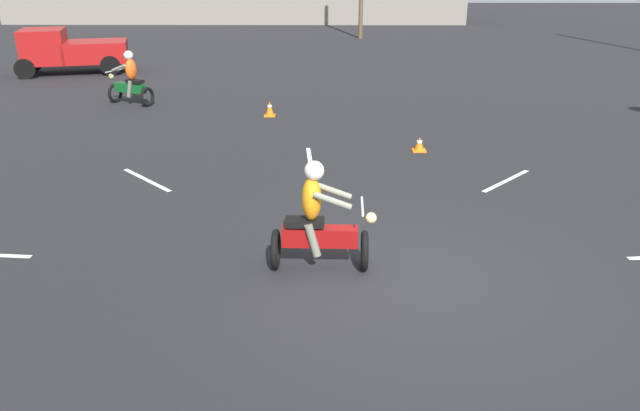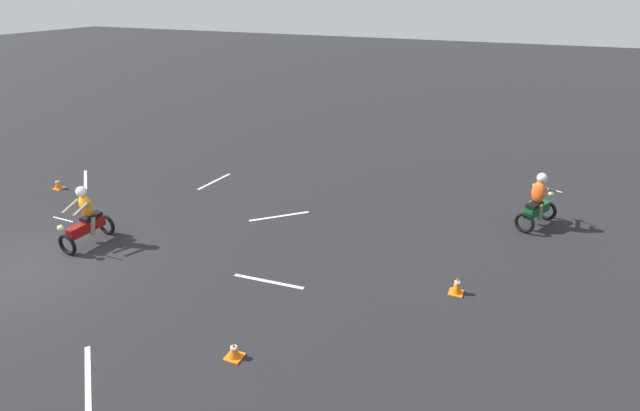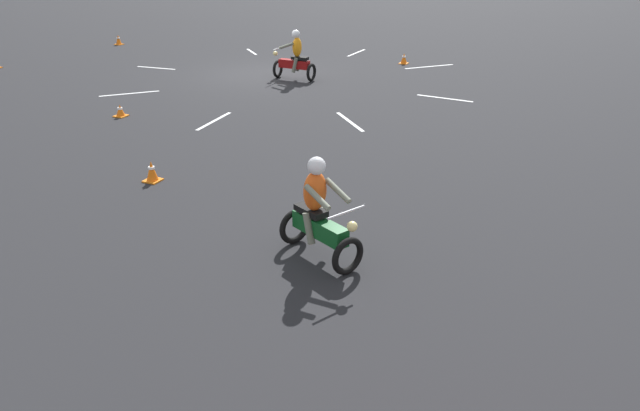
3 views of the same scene
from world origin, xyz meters
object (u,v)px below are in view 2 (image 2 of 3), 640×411
motorcycle_rider_foreground (86,220)px  motorcycle_rider_background (538,203)px  traffic_cone_far_right (58,184)px  traffic_cone_near_right (457,286)px  traffic_cone_near_left (234,351)px

motorcycle_rider_foreground → motorcycle_rider_background: size_ratio=1.00×
motorcycle_rider_foreground → traffic_cone_far_right: size_ratio=4.22×
motorcycle_rider_background → traffic_cone_near_right: bearing=-82.8°
motorcycle_rider_foreground → traffic_cone_near_right: bearing=-169.3°
motorcycle_rider_background → motorcycle_rider_foreground: bearing=-125.8°
motorcycle_rider_background → traffic_cone_far_right: 15.59m
motorcycle_rider_foreground → motorcycle_rider_background: same height
motorcycle_rider_background → traffic_cone_near_left: size_ratio=4.97×
motorcycle_rider_background → traffic_cone_far_right: size_ratio=4.22×
motorcycle_rider_background → traffic_cone_far_right: (3.40, -15.20, -0.54)m
traffic_cone_far_right → motorcycle_rider_foreground: bearing=58.2°
traffic_cone_near_left → traffic_cone_far_right: traffic_cone_far_right is taller
motorcycle_rider_foreground → traffic_cone_near_left: 6.53m
motorcycle_rider_foreground → traffic_cone_near_left: size_ratio=4.97×
traffic_cone_near_right → traffic_cone_near_left: bearing=-42.2°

